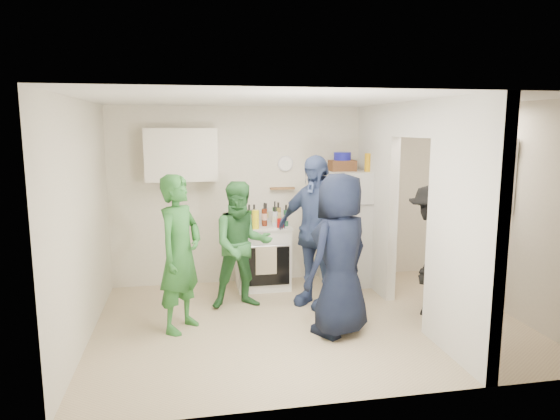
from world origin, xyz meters
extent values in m
plane|color=#C1B088|center=(0.00, 0.00, 0.00)|extent=(4.80, 4.80, 0.00)
plane|color=silver|center=(0.00, 1.70, 1.25)|extent=(4.80, 0.00, 4.80)
plane|color=silver|center=(0.00, -1.70, 1.25)|extent=(4.80, 0.00, 4.80)
plane|color=silver|center=(-2.40, 0.00, 1.25)|extent=(0.00, 3.40, 3.40)
plane|color=silver|center=(2.40, 0.00, 1.25)|extent=(0.00, 3.40, 3.40)
plane|color=white|center=(0.00, 0.00, 2.50)|extent=(4.80, 4.80, 0.00)
cube|color=silver|center=(1.20, 1.10, 1.25)|extent=(0.12, 1.20, 2.50)
cube|color=silver|center=(1.20, -1.10, 1.25)|extent=(0.12, 1.20, 2.50)
cube|color=silver|center=(1.20, 0.00, 2.30)|extent=(0.12, 1.00, 0.40)
cube|color=white|center=(-0.34, 1.37, 0.44)|extent=(0.74, 0.61, 0.88)
cube|color=silver|center=(-1.40, 1.52, 1.85)|extent=(0.95, 0.34, 0.70)
cube|color=silver|center=(0.90, 1.34, 0.80)|extent=(0.66, 0.64, 1.61)
cube|color=brown|center=(0.80, 1.39, 1.68)|extent=(0.35, 0.25, 0.15)
cylinder|color=#151692|center=(0.80, 1.39, 1.81)|extent=(0.24, 0.24, 0.11)
cylinder|color=gold|center=(1.12, 1.24, 1.73)|extent=(0.09, 0.09, 0.25)
cylinder|color=white|center=(0.05, 1.68, 1.70)|extent=(0.22, 0.02, 0.22)
cube|color=olive|center=(0.00, 1.65, 1.35)|extent=(0.35, 0.08, 0.03)
cube|color=black|center=(2.38, 0.20, 1.65)|extent=(0.03, 0.70, 0.80)
cube|color=white|center=(2.36, 0.20, 1.65)|extent=(0.04, 0.76, 0.86)
cube|color=white|center=(2.34, 0.20, 2.00)|extent=(0.04, 0.82, 0.18)
cylinder|color=yellow|center=(-0.46, 1.15, 1.00)|extent=(0.09, 0.09, 0.25)
cylinder|color=#A80D0B|center=(-0.12, 1.17, 0.94)|extent=(0.09, 0.09, 0.12)
imported|color=#2D7132|center=(-1.43, 0.07, 0.86)|extent=(0.70, 0.75, 1.72)
imported|color=#347841|center=(-0.70, 0.65, 0.78)|extent=(0.81, 0.65, 1.57)
imported|color=navy|center=(0.20, 0.57, 0.94)|extent=(1.07, 1.14, 1.88)
imported|color=black|center=(0.24, -0.35, 0.87)|extent=(1.02, 0.94, 1.75)
imported|color=black|center=(1.50, 0.04, 0.78)|extent=(1.05, 1.16, 1.56)
cylinder|color=maroon|center=(-0.60, 1.50, 1.04)|extent=(0.07, 0.07, 0.33)
cylinder|color=#1B501A|center=(-0.52, 1.31, 1.03)|extent=(0.07, 0.07, 0.30)
cylinder|color=#9CA5AA|center=(-0.43, 1.50, 1.02)|extent=(0.07, 0.07, 0.27)
cylinder|color=#5B200F|center=(-0.31, 1.32, 1.04)|extent=(0.07, 0.07, 0.32)
cylinder|color=#AEB2C0|center=(-0.25, 1.56, 1.02)|extent=(0.06, 0.06, 0.28)
cylinder|color=#163E1A|center=(-0.16, 1.38, 1.04)|extent=(0.06, 0.06, 0.33)
cylinder|color=olive|center=(-0.09, 1.49, 1.03)|extent=(0.08, 0.08, 0.29)
cylinder|color=silver|center=(-0.66, 1.26, 1.02)|extent=(0.07, 0.07, 0.29)
cylinder|color=#643611|center=(-0.29, 1.45, 1.02)|extent=(0.08, 0.08, 0.28)
cylinder|color=#1D5633|center=(-0.03, 1.26, 1.03)|extent=(0.07, 0.07, 0.29)
cylinder|color=brown|center=(-0.57, 1.42, 1.03)|extent=(0.08, 0.08, 0.29)
cylinder|color=#AFB7C1|center=(-0.18, 1.22, 1.02)|extent=(0.08, 0.08, 0.28)
camera|label=1|loc=(-1.33, -5.29, 2.22)|focal=32.00mm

